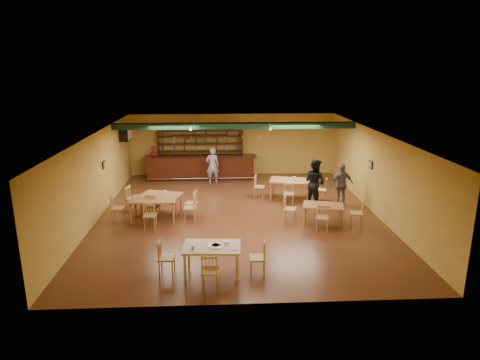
{
  "coord_description": "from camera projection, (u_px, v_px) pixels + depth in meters",
  "views": [
    {
      "loc": [
        -0.71,
        -14.62,
        5.29
      ],
      "look_at": [
        0.09,
        0.6,
        1.15
      ],
      "focal_mm": 31.76,
      "sensor_mm": 36.0,
      "label": 1
    }
  ],
  "objects": [
    {
      "name": "poinsettia",
      "position": [
        153.0,
        151.0,
        19.92
      ],
      "size": [
        0.34,
        0.34,
        0.48
      ],
      "primitive_type": "imported",
      "rotation": [
        0.0,
        0.0,
        0.35
      ],
      "color": "#A20F21",
      "rests_on": "bar_counter"
    },
    {
      "name": "floor",
      "position": [
        238.0,
        215.0,
        15.51
      ],
      "size": [
        12.0,
        12.0,
        0.0
      ],
      "primitive_type": "plane",
      "color": "brown",
      "rests_on": "ground"
    },
    {
      "name": "dining_table_d",
      "position": [
        323.0,
        214.0,
        14.56
      ],
      "size": [
        1.51,
        1.12,
        0.68
      ],
      "primitive_type": "cube",
      "rotation": [
        0.0,
        0.0,
        -0.25
      ],
      "color": "#A5723A",
      "rests_on": "ground"
    },
    {
      "name": "ceiling_beam",
      "position": [
        235.0,
        126.0,
        17.45
      ],
      "size": [
        10.0,
        0.3,
        0.25
      ],
      "primitive_type": "cube",
      "color": "black",
      "rests_on": "ceiling"
    },
    {
      "name": "dining_table_b",
      "position": [
        290.0,
        190.0,
        17.2
      ],
      "size": [
        1.81,
        1.33,
        0.81
      ],
      "primitive_type": "cube",
      "rotation": [
        0.0,
        0.0,
        -0.24
      ],
      "color": "#A5723A",
      "rests_on": "ground"
    },
    {
      "name": "back_bar_hutch",
      "position": [
        201.0,
        153.0,
        20.7
      ],
      "size": [
        4.11,
        0.4,
        2.28
      ],
      "primitive_type": "cube",
      "color": "#33180A",
      "rests_on": "ground"
    },
    {
      "name": "near_table",
      "position": [
        212.0,
        260.0,
        11.02
      ],
      "size": [
        1.52,
        1.03,
        0.79
      ],
      "primitive_type": "cube",
      "rotation": [
        0.0,
        0.0,
        -0.06
      ],
      "color": "#C8B586",
      "rests_on": "ground"
    },
    {
      "name": "dining_table_a",
      "position": [
        161.0,
        203.0,
        15.63
      ],
      "size": [
        1.61,
        1.23,
        0.71
      ],
      "primitive_type": "cube",
      "rotation": [
        0.0,
        0.0,
        -0.3
      ],
      "color": "#A5723A",
      "rests_on": "ground"
    },
    {
      "name": "pizza_server",
      "position": [
        222.0,
        244.0,
        10.98
      ],
      "size": [
        0.33,
        0.2,
        0.0
      ],
      "primitive_type": "cube",
      "rotation": [
        0.0,
        0.0,
        -0.39
      ],
      "color": "silver",
      "rests_on": "pizza_tray"
    },
    {
      "name": "side_plate",
      "position": [
        234.0,
        249.0,
        10.74
      ],
      "size": [
        0.23,
        0.23,
        0.01
      ],
      "primitive_type": "cylinder",
      "rotation": [
        0.0,
        0.0,
        -0.06
      ],
      "color": "white",
      "rests_on": "near_table"
    },
    {
      "name": "bar_counter",
      "position": [
        201.0,
        167.0,
        20.24
      ],
      "size": [
        5.31,
        0.85,
        1.13
      ],
      "primitive_type": "cube",
      "color": "#33180A",
      "rests_on": "ground"
    },
    {
      "name": "patron_right_a",
      "position": [
        315.0,
        182.0,
        16.33
      ],
      "size": [
        1.1,
        1.13,
        1.84
      ],
      "primitive_type": "imported",
      "rotation": [
        0.0,
        0.0,
        2.24
      ],
      "color": "black",
      "rests_on": "ground"
    },
    {
      "name": "ac_unit",
      "position": [
        125.0,
        134.0,
        18.7
      ],
      "size": [
        0.34,
        0.7,
        0.48
      ],
      "primitive_type": "cube",
      "color": "silver",
      "rests_on": "wall_left"
    },
    {
      "name": "dining_table_c",
      "position": [
        154.0,
        209.0,
        14.84
      ],
      "size": [
        1.64,
        1.02,
        0.81
      ],
      "primitive_type": "cube",
      "rotation": [
        0.0,
        0.0,
        -0.03
      ],
      "color": "#A5723A",
      "rests_on": "ground"
    },
    {
      "name": "pizza_tray",
      "position": [
        216.0,
        246.0,
        10.92
      ],
      "size": [
        0.5,
        0.5,
        0.01
      ],
      "primitive_type": "cylinder",
      "rotation": [
        0.0,
        0.0,
        0.31
      ],
      "color": "silver",
      "rests_on": "near_table"
    },
    {
      "name": "parmesan_shaker",
      "position": [
        193.0,
        247.0,
        10.73
      ],
      "size": [
        0.08,
        0.08,
        0.11
      ],
      "primitive_type": "cylinder",
      "rotation": [
        0.0,
        0.0,
        -0.06
      ],
      "color": "#EAE5C6",
      "rests_on": "near_table"
    },
    {
      "name": "patron_bar",
      "position": [
        212.0,
        166.0,
        19.41
      ],
      "size": [
        0.68,
        0.51,
        1.67
      ],
      "primitive_type": "imported",
      "rotation": [
        0.0,
        0.0,
        3.34
      ],
      "color": "#834AA0",
      "rests_on": "ground"
    },
    {
      "name": "patron_right_b",
      "position": [
        342.0,
        184.0,
        16.42
      ],
      "size": [
        1.02,
        0.59,
        1.64
      ],
      "primitive_type": "imported",
      "rotation": [
        0.0,
        0.0,
        3.34
      ],
      "color": "slate",
      "rests_on": "ground"
    },
    {
      "name": "track_rail_right",
      "position": [
        267.0,
        122.0,
        18.08
      ],
      "size": [
        0.05,
        2.5,
        0.05
      ],
      "primitive_type": "cube",
      "color": "silver",
      "rests_on": "ceiling"
    },
    {
      "name": "track_rail_left",
      "position": [
        192.0,
        122.0,
        17.92
      ],
      "size": [
        0.05,
        2.5,
        0.05
      ],
      "primitive_type": "cube",
      "color": "silver",
      "rests_on": "ceiling"
    },
    {
      "name": "picture_left",
      "position": [
        104.0,
        165.0,
        15.77
      ],
      "size": [
        0.04,
        0.34,
        0.28
      ],
      "primitive_type": "cube",
      "color": "black",
      "rests_on": "wall_left"
    },
    {
      "name": "napkin_stack",
      "position": [
        226.0,
        242.0,
        11.13
      ],
      "size": [
        0.21,
        0.17,
        0.03
      ],
      "primitive_type": "cube",
      "rotation": [
        0.0,
        0.0,
        0.11
      ],
      "color": "white",
      "rests_on": "near_table"
    },
    {
      "name": "picture_right",
      "position": [
        371.0,
        165.0,
        15.79
      ],
      "size": [
        0.04,
        0.34,
        0.28
      ],
      "primitive_type": "cube",
      "color": "black",
      "rests_on": "wall_right"
    }
  ]
}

